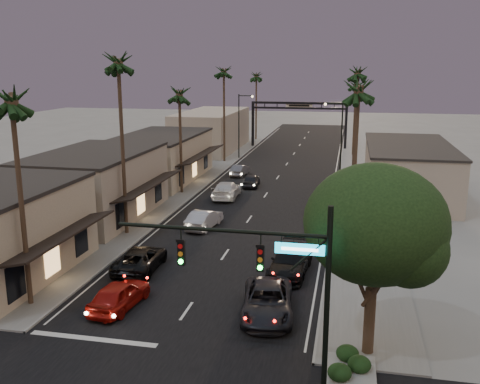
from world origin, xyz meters
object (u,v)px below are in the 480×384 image
at_px(streetlight_right, 339,135).
at_px(arch, 299,113).
at_px(streetlight_left, 241,121).
at_px(palm_la, 11,94).
at_px(oncoming_red, 119,295).
at_px(traffic_signal, 278,271).
at_px(palm_lb, 118,58).
at_px(curbside_near, 267,301).
at_px(palm_ld, 224,69).
at_px(oncoming_pickup, 140,259).
at_px(palm_rb, 358,70).
at_px(oncoming_silver, 204,219).
at_px(palm_ra, 359,86).
at_px(curbside_black, 290,261).
at_px(palm_rc, 356,83).
at_px(palm_far, 256,74).
at_px(palm_lc, 179,90).
at_px(corner_tree, 377,229).

bearing_deg(streetlight_right, arch, 105.47).
height_order(streetlight_left, palm_la, palm_la).
bearing_deg(oncoming_red, traffic_signal, 154.91).
distance_m(palm_lb, curbside_near, 21.43).
bearing_deg(oncoming_red, palm_ld, -77.68).
bearing_deg(oncoming_pickup, palm_la, 55.20).
relative_size(traffic_signal, arch, 0.56).
xyz_separation_m(traffic_signal, oncoming_pickup, (-10.37, 11.16, -4.35)).
height_order(palm_rb, oncoming_pickup, palm_rb).
height_order(arch, oncoming_silver, arch).
bearing_deg(palm_ra, palm_rb, 90.00).
bearing_deg(palm_rb, oncoming_red, -109.66).
distance_m(oncoming_silver, curbside_black, 11.49).
height_order(palm_rc, oncoming_red, palm_rc).
bearing_deg(streetlight_right, palm_rb, -30.76).
height_order(palm_ra, palm_rb, palm_rb).
height_order(traffic_signal, oncoming_silver, traffic_signal).
bearing_deg(streetlight_right, palm_lb, -124.01).
height_order(palm_la, palm_far, same).
height_order(streetlight_left, palm_lb, palm_lb).
bearing_deg(palm_rb, palm_lc, -155.06).
relative_size(palm_lc, palm_far, 0.92).
relative_size(palm_la, palm_ld, 0.93).
height_order(streetlight_left, oncoming_pickup, streetlight_left).
xyz_separation_m(arch, oncoming_red, (-3.67, -60.33, -4.77)).
bearing_deg(oncoming_red, palm_la, 13.78).
xyz_separation_m(corner_tree, oncoming_silver, (-12.58, 17.34, -5.23)).
xyz_separation_m(palm_ld, oncoming_red, (4.93, -45.34, -11.65)).
xyz_separation_m(palm_lc, curbside_near, (12.91, -25.56, -9.69)).
bearing_deg(streetlight_right, palm_ld, 147.21).
distance_m(palm_lc, palm_ld, 19.10).
bearing_deg(palm_ra, oncoming_silver, 176.16).
xyz_separation_m(palm_ld, curbside_near, (12.91, -44.56, -11.64)).
xyz_separation_m(streetlight_left, curbside_near, (11.23, -47.56, -4.55)).
height_order(streetlight_left, palm_rb, palm_rb).
bearing_deg(curbside_near, palm_lb, 131.02).
xyz_separation_m(palm_ld, palm_rc, (17.20, 9.00, -1.95)).
xyz_separation_m(palm_lb, palm_ld, (0.00, 33.00, -0.97)).
distance_m(streetlight_right, palm_lb, 28.89).
bearing_deg(palm_ld, corner_tree, -69.19).
relative_size(palm_lc, curbside_near, 2.17).
bearing_deg(arch, palm_ld, -119.83).
bearing_deg(palm_lc, streetlight_right, 30.11).
relative_size(corner_tree, curbside_black, 1.59).
relative_size(traffic_signal, streetlight_right, 0.95).
distance_m(corner_tree, streetlight_left, 53.15).
xyz_separation_m(streetlight_right, curbside_black, (-2.09, -28.53, -4.52)).
relative_size(palm_far, oncoming_pickup, 2.52).
height_order(oncoming_red, oncoming_silver, oncoming_red).
bearing_deg(oncoming_pickup, palm_ld, -86.71).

